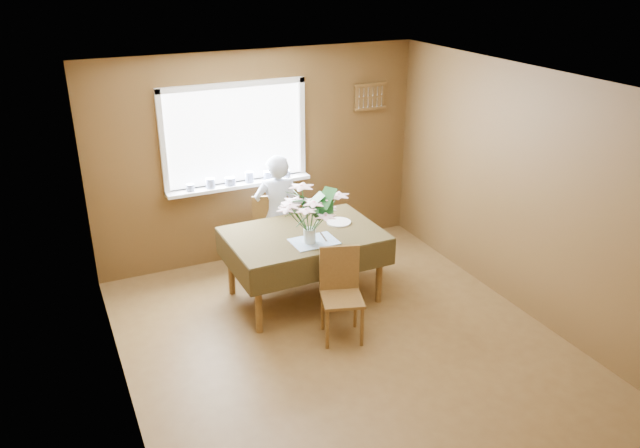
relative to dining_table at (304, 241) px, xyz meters
name	(u,v)px	position (x,y,z in m)	size (l,w,h in m)	color
floor	(344,344)	(-0.01, -0.99, -0.68)	(4.50, 4.50, 0.00)	brown
ceiling	(349,84)	(-0.01, -0.99, 1.82)	(4.50, 4.50, 0.00)	white
wall_back	(260,157)	(-0.01, 1.26, 0.57)	(4.00, 4.00, 0.00)	brown
wall_front	(520,365)	(-0.01, -3.24, 0.57)	(4.00, 4.00, 0.00)	brown
wall_left	(113,269)	(-2.01, -0.99, 0.57)	(4.50, 4.50, 0.00)	brown
wall_right	(522,193)	(1.99, -0.99, 0.57)	(4.50, 4.50, 0.00)	brown
window_assembly	(237,153)	(-0.31, 1.21, 0.67)	(1.72, 0.20, 1.22)	white
spoon_rack	(370,96)	(1.44, 1.23, 1.17)	(0.44, 0.05, 0.33)	brown
dining_table	(304,241)	(0.00, 0.00, 0.00)	(1.62, 1.12, 0.78)	brown
chair_far	(270,227)	(-0.06, 0.85, -0.17)	(0.52, 0.52, 0.94)	brown
chair_near	(341,289)	(0.04, -0.79, -0.19)	(0.48, 0.48, 0.91)	brown
seated_woman	(277,214)	(-0.01, 0.74, 0.03)	(0.52, 0.34, 1.43)	white
flower_bouquet	(310,211)	(-0.05, -0.26, 0.45)	(0.63, 0.63, 0.54)	white
side_plate	(339,222)	(0.45, 0.08, 0.10)	(0.27, 0.27, 0.01)	white
table_knife	(323,237)	(0.13, -0.20, 0.10)	(0.02, 0.23, 0.00)	silver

